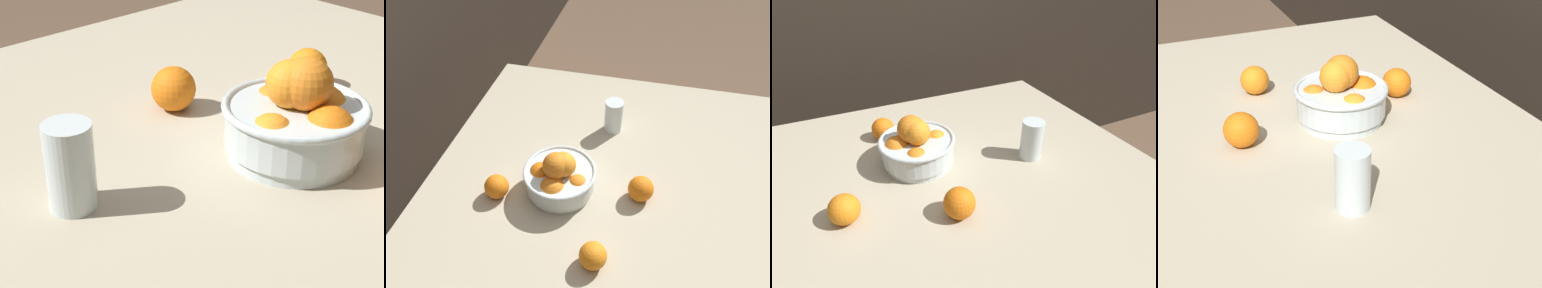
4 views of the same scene
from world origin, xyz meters
TOP-DOWN VIEW (x-y plane):
  - dining_table at (0.00, 0.00)m, footprint 1.39×1.18m
  - fruit_bowl at (0.02, 0.15)m, footprint 0.23×0.23m
  - juice_glass at (0.35, 0.04)m, footprint 0.07×0.07m
  - orange_loose_near_bowl at (-0.04, 0.34)m, footprint 0.08×0.08m
  - orange_loose_front at (0.05, -0.10)m, footprint 0.08×0.08m
  - orange_loose_aside at (-0.21, -0.00)m, footprint 0.08×0.08m

SIDE VIEW (x-z plane):
  - dining_table at x=0.00m, z-range 0.30..1.02m
  - orange_loose_aside at x=-0.21m, z-range 0.72..0.79m
  - orange_loose_near_bowl at x=-0.04m, z-range 0.72..0.79m
  - orange_loose_front at x=0.05m, z-range 0.72..0.80m
  - juice_glass at x=0.35m, z-range 0.71..0.84m
  - fruit_bowl at x=0.02m, z-range 0.70..0.86m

